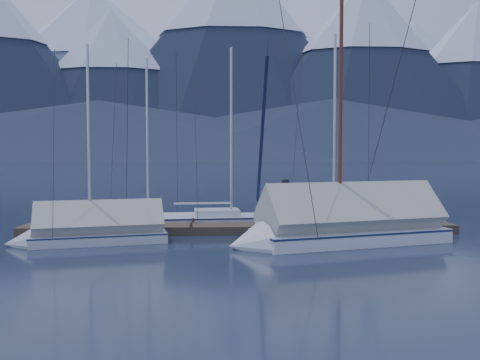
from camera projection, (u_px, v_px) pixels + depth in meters
name	position (u px, v px, depth m)	size (l,w,h in m)	color
ground	(242.00, 241.00, 19.21)	(1000.00, 1000.00, 0.00)	black
mountain_range	(223.00, 81.00, 385.88)	(877.00, 584.00, 150.50)	#475675
dock	(240.00, 230.00, 21.20)	(18.00, 1.50, 0.54)	#382D23
mooring_posts	(228.00, 224.00, 21.17)	(15.12, 1.52, 0.35)	#382D23
sailboat_open_left	(158.00, 220.00, 23.94)	(6.54, 2.76, 8.50)	silver
sailboat_open_mid	(241.00, 221.00, 23.64)	(6.92, 2.91, 8.97)	silver
sailboat_open_right	(345.00, 219.00, 24.06)	(7.69, 4.22, 9.80)	white
sailboat_covered_near	(335.00, 229.00, 18.61)	(8.67, 4.67, 10.79)	white
sailboat_covered_far	(87.00, 233.00, 18.64)	(5.92, 2.93, 7.98)	silver
person	(287.00, 201.00, 21.47)	(0.69, 0.45, 1.88)	black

